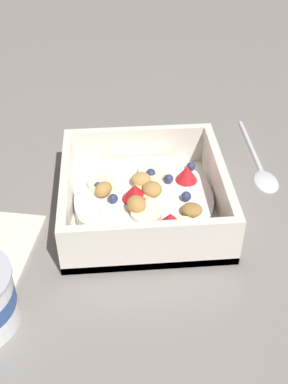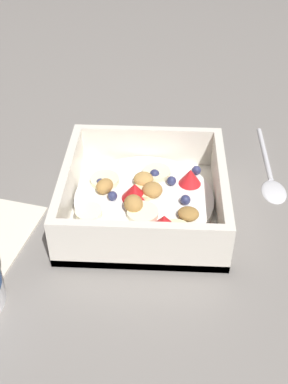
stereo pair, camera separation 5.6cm
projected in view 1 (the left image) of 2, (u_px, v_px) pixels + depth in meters
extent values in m
plane|color=gray|center=(134.00, 202.00, 0.59)|extent=(2.40, 2.40, 0.00)
cube|color=white|center=(144.00, 208.00, 0.58)|extent=(0.19, 0.19, 0.01)
cube|color=white|center=(139.00, 148.00, 0.63)|extent=(0.19, 0.01, 0.06)
cube|color=white|center=(151.00, 246.00, 0.49)|extent=(0.19, 0.01, 0.06)
cube|color=white|center=(219.00, 187.00, 0.56)|extent=(0.01, 0.17, 0.06)
cube|color=white|center=(67.00, 195.00, 0.55)|extent=(0.01, 0.17, 0.06)
cylinder|color=white|center=(144.00, 201.00, 0.57)|extent=(0.17, 0.17, 0.01)
cylinder|color=#F4EAB7|center=(152.00, 172.00, 0.60)|extent=(0.04, 0.04, 0.01)
cylinder|color=#F4EAB7|center=(102.00, 183.00, 0.58)|extent=(0.05, 0.05, 0.01)
cylinder|color=#F7EFC6|center=(146.00, 213.00, 0.54)|extent=(0.05, 0.05, 0.01)
cylinder|color=#F7EFC6|center=(92.00, 217.00, 0.53)|extent=(0.04, 0.04, 0.01)
cylinder|color=beige|center=(183.00, 229.00, 0.52)|extent=(0.05, 0.05, 0.01)
cylinder|color=beige|center=(144.00, 191.00, 0.57)|extent=(0.04, 0.04, 0.01)
cone|color=red|center=(136.00, 192.00, 0.55)|extent=(0.03, 0.03, 0.02)
cone|color=red|center=(187.00, 173.00, 0.58)|extent=(0.04, 0.04, 0.02)
cone|color=red|center=(170.00, 220.00, 0.52)|extent=(0.04, 0.04, 0.02)
sphere|color=navy|center=(98.00, 186.00, 0.57)|extent=(0.01, 0.01, 0.01)
sphere|color=navy|center=(191.00, 166.00, 0.60)|extent=(0.01, 0.01, 0.01)
sphere|color=navy|center=(186.00, 196.00, 0.56)|extent=(0.01, 0.01, 0.01)
sphere|color=#191E3D|center=(136.00, 203.00, 0.55)|extent=(0.01, 0.01, 0.01)
sphere|color=navy|center=(169.00, 179.00, 0.58)|extent=(0.01, 0.01, 0.01)
sphere|color=#23284C|center=(139.00, 177.00, 0.58)|extent=(0.01, 0.01, 0.01)
sphere|color=navy|center=(113.00, 198.00, 0.55)|extent=(0.01, 0.01, 0.01)
sphere|color=navy|center=(154.00, 187.00, 0.57)|extent=(0.01, 0.01, 0.01)
sphere|color=navy|center=(151.00, 173.00, 0.59)|extent=(0.01, 0.01, 0.01)
ellipsoid|color=#AD7F42|center=(152.00, 189.00, 0.56)|extent=(0.03, 0.03, 0.02)
ellipsoid|color=olive|center=(192.00, 210.00, 0.54)|extent=(0.03, 0.02, 0.01)
ellipsoid|color=tan|center=(141.00, 179.00, 0.58)|extent=(0.03, 0.03, 0.02)
ellipsoid|color=#AD7F42|center=(104.00, 189.00, 0.56)|extent=(0.03, 0.03, 0.02)
ellipsoid|color=#AD7F42|center=(134.00, 205.00, 0.54)|extent=(0.03, 0.03, 0.02)
ellipsoid|color=silver|center=(266.00, 179.00, 0.62)|extent=(0.03, 0.05, 0.01)
cylinder|color=silver|center=(250.00, 143.00, 0.69)|extent=(0.01, 0.13, 0.01)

